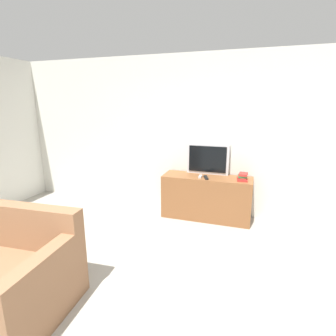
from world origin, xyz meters
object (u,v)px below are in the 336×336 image
(television, at_px, (208,159))
(remote_on_stand, at_px, (200,176))
(book_stack, at_px, (243,177))
(remote_secondary, at_px, (206,178))
(tv_stand, at_px, (206,197))

(television, height_order, remote_on_stand, television)
(book_stack, relative_size, remote_secondary, 1.10)
(book_stack, bearing_deg, remote_on_stand, -177.41)
(tv_stand, xyz_separation_m, remote_on_stand, (-0.10, -0.07, 0.36))
(television, relative_size, book_stack, 3.10)
(remote_on_stand, height_order, remote_secondary, same)
(book_stack, distance_m, remote_secondary, 0.55)
(book_stack, bearing_deg, remote_secondary, -173.35)
(book_stack, height_order, remote_secondary, book_stack)
(book_stack, relative_size, remote_on_stand, 1.43)
(remote_secondary, bearing_deg, book_stack, 6.65)
(tv_stand, xyz_separation_m, book_stack, (0.54, -0.04, 0.40))
(television, height_order, book_stack, television)
(tv_stand, xyz_separation_m, television, (-0.03, 0.18, 0.60))
(tv_stand, relative_size, book_stack, 6.38)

